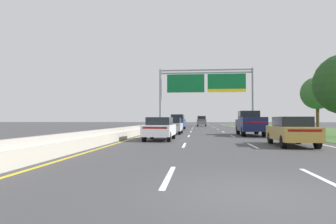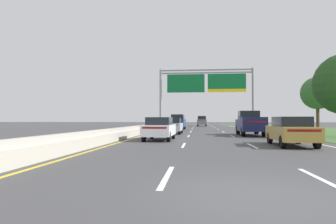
{
  "view_description": "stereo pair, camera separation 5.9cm",
  "coord_description": "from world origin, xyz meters",
  "px_view_note": "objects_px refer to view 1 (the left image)",
  "views": [
    {
      "loc": [
        -1.14,
        -5.93,
        1.43
      ],
      "look_at": [
        -4.45,
        27.82,
        2.27
      ],
      "focal_mm": 31.74,
      "sensor_mm": 36.0,
      "label": 1
    },
    {
      "loc": [
        -1.08,
        -5.92,
        1.43
      ],
      "look_at": [
        -4.45,
        27.82,
        2.27
      ],
      "focal_mm": 31.74,
      "sensor_mm": 36.0,
      "label": 2
    }
  ],
  "objects_px": {
    "car_white_left_lane_sedan": "(160,128)",
    "pickup_truck_navy": "(250,123)",
    "overhead_sign_gantry": "(206,86)",
    "roadside_tree_mid": "(317,93)",
    "car_gold_right_lane_sedan": "(292,131)",
    "car_blue_left_lane_suv": "(178,122)",
    "car_grey_centre_lane_suv": "(202,121)",
    "car_silver_left_lane_sedan": "(172,126)"
  },
  "relations": [
    {
      "from": "car_white_left_lane_sedan",
      "to": "pickup_truck_navy",
      "type": "bearing_deg",
      "value": -45.86
    },
    {
      "from": "overhead_sign_gantry",
      "to": "roadside_tree_mid",
      "type": "bearing_deg",
      "value": -44.76
    },
    {
      "from": "roadside_tree_mid",
      "to": "car_gold_right_lane_sedan",
      "type": "bearing_deg",
      "value": -114.7
    },
    {
      "from": "car_blue_left_lane_suv",
      "to": "car_grey_centre_lane_suv",
      "type": "relative_size",
      "value": 1.0
    },
    {
      "from": "car_white_left_lane_sedan",
      "to": "car_silver_left_lane_sedan",
      "type": "bearing_deg",
      "value": 0.34
    },
    {
      "from": "pickup_truck_navy",
      "to": "overhead_sign_gantry",
      "type": "bearing_deg",
      "value": 10.11
    },
    {
      "from": "car_silver_left_lane_sedan",
      "to": "car_blue_left_lane_suv",
      "type": "height_order",
      "value": "car_blue_left_lane_suv"
    },
    {
      "from": "car_silver_left_lane_sedan",
      "to": "roadside_tree_mid",
      "type": "height_order",
      "value": "roadside_tree_mid"
    },
    {
      "from": "overhead_sign_gantry",
      "to": "car_blue_left_lane_suv",
      "type": "distance_m",
      "value": 9.26
    },
    {
      "from": "pickup_truck_navy",
      "to": "roadside_tree_mid",
      "type": "bearing_deg",
      "value": -45.85
    },
    {
      "from": "overhead_sign_gantry",
      "to": "car_white_left_lane_sedan",
      "type": "xyz_separation_m",
      "value": [
        -3.99,
        -27.43,
        -5.99
      ]
    },
    {
      "from": "car_grey_centre_lane_suv",
      "to": "roadside_tree_mid",
      "type": "relative_size",
      "value": 0.75
    },
    {
      "from": "car_blue_left_lane_suv",
      "to": "car_grey_centre_lane_suv",
      "type": "height_order",
      "value": "same"
    },
    {
      "from": "car_silver_left_lane_sedan",
      "to": "overhead_sign_gantry",
      "type": "bearing_deg",
      "value": -10.86
    },
    {
      "from": "pickup_truck_navy",
      "to": "car_grey_centre_lane_suv",
      "type": "xyz_separation_m",
      "value": [
        -3.75,
        34.75,
        0.02
      ]
    },
    {
      "from": "car_gold_right_lane_sedan",
      "to": "pickup_truck_navy",
      "type": "bearing_deg",
      "value": 3.66
    },
    {
      "from": "car_silver_left_lane_sedan",
      "to": "car_gold_right_lane_sedan",
      "type": "xyz_separation_m",
      "value": [
        7.48,
        -12.57,
        0.0
      ]
    },
    {
      "from": "car_white_left_lane_sedan",
      "to": "car_gold_right_lane_sedan",
      "type": "relative_size",
      "value": 1.0
    },
    {
      "from": "roadside_tree_mid",
      "to": "pickup_truck_navy",
      "type": "bearing_deg",
      "value": -136.98
    },
    {
      "from": "car_blue_left_lane_suv",
      "to": "car_grey_centre_lane_suv",
      "type": "distance_m",
      "value": 20.41
    },
    {
      "from": "pickup_truck_navy",
      "to": "car_gold_right_lane_sedan",
      "type": "height_order",
      "value": "pickup_truck_navy"
    },
    {
      "from": "overhead_sign_gantry",
      "to": "car_white_left_lane_sedan",
      "type": "bearing_deg",
      "value": -98.27
    },
    {
      "from": "pickup_truck_navy",
      "to": "roadside_tree_mid",
      "type": "distance_m",
      "value": 12.85
    },
    {
      "from": "overhead_sign_gantry",
      "to": "car_gold_right_lane_sedan",
      "type": "xyz_separation_m",
      "value": [
        3.63,
        -31.15,
        -5.99
      ]
    },
    {
      "from": "car_white_left_lane_sedan",
      "to": "car_blue_left_lane_suv",
      "type": "bearing_deg",
      "value": 1.58
    },
    {
      "from": "car_white_left_lane_sedan",
      "to": "roadside_tree_mid",
      "type": "distance_m",
      "value": 22.6
    },
    {
      "from": "car_white_left_lane_sedan",
      "to": "car_gold_right_lane_sedan",
      "type": "height_order",
      "value": "same"
    },
    {
      "from": "car_white_left_lane_sedan",
      "to": "car_grey_centre_lane_suv",
      "type": "distance_m",
      "value": 41.65
    },
    {
      "from": "car_white_left_lane_sedan",
      "to": "car_gold_right_lane_sedan",
      "type": "distance_m",
      "value": 8.48
    },
    {
      "from": "pickup_truck_navy",
      "to": "car_gold_right_lane_sedan",
      "type": "distance_m",
      "value": 10.47
    },
    {
      "from": "pickup_truck_navy",
      "to": "car_white_left_lane_sedan",
      "type": "height_order",
      "value": "pickup_truck_navy"
    },
    {
      "from": "car_gold_right_lane_sedan",
      "to": "roadside_tree_mid",
      "type": "distance_m",
      "value": 21.14
    },
    {
      "from": "overhead_sign_gantry",
      "to": "car_gold_right_lane_sedan",
      "type": "height_order",
      "value": "overhead_sign_gantry"
    },
    {
      "from": "overhead_sign_gantry",
      "to": "roadside_tree_mid",
      "type": "xyz_separation_m",
      "value": [
        12.33,
        -12.23,
        -2.37
      ]
    },
    {
      "from": "car_silver_left_lane_sedan",
      "to": "car_grey_centre_lane_suv",
      "type": "distance_m",
      "value": 32.82
    },
    {
      "from": "car_silver_left_lane_sedan",
      "to": "car_blue_left_lane_suv",
      "type": "bearing_deg",
      "value": 2.07
    },
    {
      "from": "overhead_sign_gantry",
      "to": "pickup_truck_navy",
      "type": "height_order",
      "value": "overhead_sign_gantry"
    },
    {
      "from": "car_gold_right_lane_sedan",
      "to": "roadside_tree_mid",
      "type": "height_order",
      "value": "roadside_tree_mid"
    },
    {
      "from": "pickup_truck_navy",
      "to": "car_gold_right_lane_sedan",
      "type": "bearing_deg",
      "value": -176.88
    },
    {
      "from": "car_gold_right_lane_sedan",
      "to": "car_grey_centre_lane_suv",
      "type": "bearing_deg",
      "value": 6.86
    },
    {
      "from": "car_white_left_lane_sedan",
      "to": "roadside_tree_mid",
      "type": "xyz_separation_m",
      "value": [
        16.32,
        15.2,
        3.62
      ]
    },
    {
      "from": "car_blue_left_lane_suv",
      "to": "car_silver_left_lane_sedan",
      "type": "bearing_deg",
      "value": -177.28
    }
  ]
}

